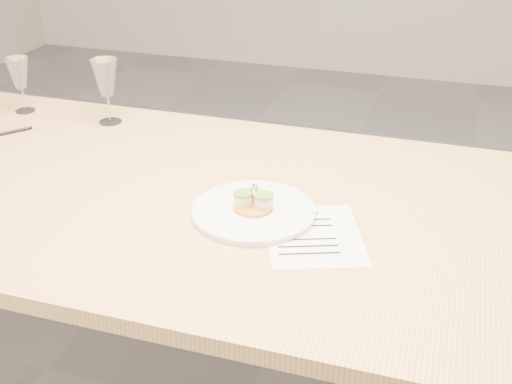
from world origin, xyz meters
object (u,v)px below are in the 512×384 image
(wine_glass_0, at_px, (19,74))
(wine_glass_1, at_px, (106,79))
(dinner_plate, at_px, (254,210))
(ballpoint_pen, at_px, (9,132))
(recipe_sheet, at_px, (314,235))
(dining_table, at_px, (235,222))

(wine_glass_0, distance_m, wine_glass_1, 0.32)
(dinner_plate, distance_m, ballpoint_pen, 0.89)
(wine_glass_0, bearing_deg, recipe_sheet, -23.51)
(wine_glass_1, bearing_deg, wine_glass_0, 179.58)
(dinner_plate, distance_m, wine_glass_1, 0.75)
(dining_table, height_order, wine_glass_0, wine_glass_0)
(recipe_sheet, relative_size, wine_glass_0, 1.78)
(dining_table, xyz_separation_m, wine_glass_1, (-0.54, 0.36, 0.21))
(dining_table, height_order, wine_glass_1, wine_glass_1)
(ballpoint_pen, xyz_separation_m, wine_glass_0, (-0.07, 0.18, 0.12))
(dinner_plate, distance_m, recipe_sheet, 0.16)
(recipe_sheet, relative_size, wine_glass_1, 1.58)
(dining_table, xyz_separation_m, dinner_plate, (0.07, -0.06, 0.08))
(dining_table, distance_m, wine_glass_0, 0.95)
(ballpoint_pen, distance_m, wine_glass_0, 0.23)
(wine_glass_1, bearing_deg, dining_table, -33.55)
(dining_table, distance_m, recipe_sheet, 0.26)
(wine_glass_0, relative_size, wine_glass_1, 0.89)
(recipe_sheet, xyz_separation_m, wine_glass_0, (-1.08, 0.47, 0.13))
(wine_glass_0, height_order, wine_glass_1, wine_glass_1)
(wine_glass_0, xyz_separation_m, wine_glass_1, (0.32, -0.00, 0.02))
(dining_table, distance_m, wine_glass_1, 0.68)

